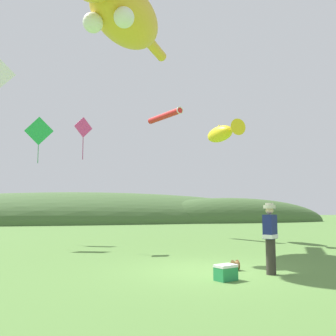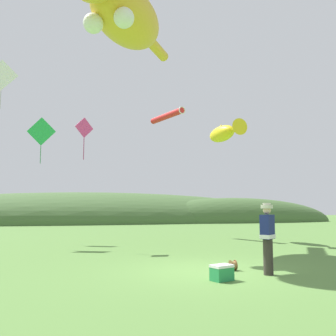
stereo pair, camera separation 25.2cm
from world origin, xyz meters
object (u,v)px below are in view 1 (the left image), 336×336
Objects in this scene: kite_diamond_pink at (83,128)px; kite_diamond_green at (39,131)px; kite_fish_windsock at (223,133)px; kite_tube_streamer at (165,116)px; picnic_cooler at (226,272)px; festival_attendant at (270,236)px; kite_spool at (235,265)px; kite_giant_cat at (120,10)px.

kite_diamond_pink is 0.75× the size of kite_diamond_green.
kite_fish_windsock is 4.21m from kite_tube_streamer.
picnic_cooler is 0.18× the size of kite_tube_streamer.
festival_attendant is 3.12× the size of picnic_cooler.
kite_spool is 12.69m from kite_diamond_green.
picnic_cooler is 13.33m from kite_diamond_green.
festival_attendant is at bearing 14.22° from picnic_cooler.
kite_fish_windsock is 0.97× the size of kite_tube_streamer.
festival_attendant is 0.57× the size of kite_fish_windsock.
kite_spool is at bearing -61.63° from kite_diamond_green.
kite_fish_windsock is (5.92, 2.84, -4.24)m from kite_giant_cat.
kite_diamond_green is (-6.92, -1.36, -1.61)m from kite_tube_streamer.
kite_fish_windsock is at bearing 25.60° from kite_giant_cat.
kite_fish_windsock is at bearing -11.83° from kite_diamond_green.
kite_tube_streamer reaches higher than festival_attendant.
picnic_cooler is 11.73m from kite_fish_windsock.
festival_attendant is 11.17m from kite_giant_cat.
festival_attendant reaches higher than kite_spool.
kite_giant_cat reaches higher than festival_attendant.
kite_giant_cat is at bearing 102.40° from picnic_cooler.
kite_giant_cat is at bearing -121.50° from kite_tube_streamer.
kite_fish_windsock is (3.62, 8.24, 5.38)m from kite_spool.
picnic_cooler is at bearing -165.78° from festival_attendant.
kite_giant_cat is 3.13× the size of kite_diamond_green.
kite_diamond_pink reaches higher than picnic_cooler.
picnic_cooler is 0.18× the size of kite_fish_windsock.
picnic_cooler is (-1.41, -0.36, -0.77)m from festival_attendant.
picnic_cooler is at bearing -69.55° from kite_diamond_pink.
festival_attendant is at bearing -65.39° from kite_giant_cat.
kite_giant_cat is 2.37× the size of kite_fish_windsock.
kite_fish_windsock is 9.29m from kite_diamond_green.
kite_tube_streamer reaches higher than kite_diamond_green.
kite_diamond_pink is 4.42m from kite_diamond_green.
festival_attendant is 9.06m from kite_diamond_pink.
picnic_cooler is 0.24× the size of kite_diamond_green.
kite_diamond_green reaches higher than festival_attendant.
kite_tube_streamer reaches higher than kite_fish_windsock.
kite_giant_cat is 2.31× the size of kite_tube_streamer.
kite_spool is 0.16× the size of kite_diamond_pink.
picnic_cooler reaches higher than kite_spool.
kite_fish_windsock reaches higher than kite_spool.
kite_spool is 13.50m from kite_tube_streamer.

